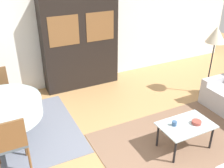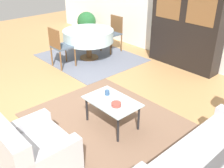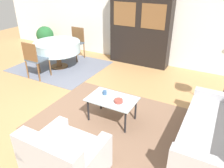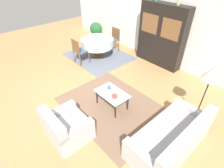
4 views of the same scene
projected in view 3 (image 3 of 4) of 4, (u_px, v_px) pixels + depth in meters
The scene contains 14 objects.
ground_plane at pixel (52, 117), 4.16m from camera, with size 14.00×14.00×0.00m, color tan.
wall_back at pixel (132, 15), 6.39m from camera, with size 10.00×0.06×2.70m.
area_rug at pixel (113, 120), 4.06m from camera, with size 2.75×2.08×0.01m.
dining_rug at pixel (61, 66), 6.40m from camera, with size 2.40×2.07×0.01m.
couch at pixel (218, 135), 3.24m from camera, with size 0.91×1.87×0.83m.
armchair at pixel (65, 160), 2.81m from camera, with size 0.90×0.82×0.80m.
coffee_table at pixel (112, 101), 3.89m from camera, with size 0.86×0.56×0.45m.
display_cabinet at pixel (140, 28), 6.16m from camera, with size 1.73×0.41×2.12m.
dining_table at pixel (57, 47), 6.08m from camera, with size 1.28×1.28×0.74m.
dining_chair_near at pixel (34, 58), 5.43m from camera, with size 0.44×0.44×0.95m.
dining_chair_far at pixel (76, 41), 6.77m from camera, with size 0.44×0.44×0.95m.
cup at pixel (105, 93), 3.98m from camera, with size 0.08×0.08×0.08m.
bowl at pixel (118, 101), 3.74m from camera, with size 0.15×0.15×0.05m.
potted_plant at pixel (45, 36), 7.70m from camera, with size 0.59×0.59×0.79m.
Camera 3 is at (2.64, -2.46, 2.45)m, focal length 35.00 mm.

